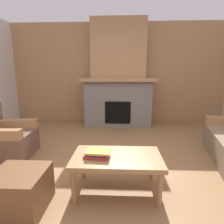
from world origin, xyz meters
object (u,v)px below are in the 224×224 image
ottoman (19,191)px  fireplace (118,81)px  coffee_table (117,160)px  armchair (4,139)px

ottoman → fireplace: bearing=74.7°
fireplace → coffee_table: fireplace is taller
fireplace → ottoman: fireplace is taller
fireplace → armchair: fireplace is taller
armchair → fireplace: bearing=50.5°
fireplace → armchair: (-1.81, -2.20, -0.87)m
fireplace → coffee_table: size_ratio=2.70×
coffee_table → fireplace: bearing=90.6°
armchair → ottoman: 1.48m
armchair → coffee_table: size_ratio=0.85×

